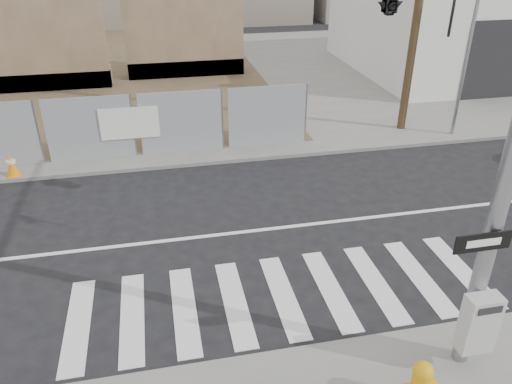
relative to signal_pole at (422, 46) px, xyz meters
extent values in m
plane|color=black|center=(-2.49, 2.05, -4.78)|extent=(100.00, 100.00, 0.00)
cube|color=slate|center=(-2.49, 16.05, -4.72)|extent=(50.00, 20.00, 0.12)
cylinder|color=gray|center=(0.01, -2.75, -1.16)|extent=(0.26, 0.26, 7.00)
cube|color=#B2B2AF|center=(-0.04, -3.03, -3.64)|extent=(0.55, 0.30, 1.05)
cube|color=black|center=(-0.24, -2.91, -2.16)|extent=(0.90, 0.03, 0.30)
cube|color=silver|center=(-0.24, -2.93, -2.16)|extent=(0.55, 0.01, 0.12)
imported|color=black|center=(0.01, -0.75, 0.79)|extent=(0.16, 0.20, 1.00)
cylinder|color=gray|center=(5.51, 6.65, -2.06)|extent=(0.12, 0.12, 5.20)
cube|color=brown|center=(-9.49, 15.45, -4.26)|extent=(6.00, 1.30, 0.80)
cube|color=brown|center=(-2.99, 16.45, -4.26)|extent=(5.50, 1.30, 0.80)
cube|color=silver|center=(11.51, 15.05, -2.26)|extent=(12.00, 10.00, 4.80)
cube|color=black|center=(9.51, 10.03, -3.06)|extent=(3.40, 0.06, 3.20)
sphere|color=orange|center=(-1.16, -3.47, -3.97)|extent=(0.31, 0.31, 0.31)
cylinder|color=orange|center=(-0.99, -3.47, -4.26)|extent=(0.18, 0.15, 0.12)
cube|color=orange|center=(-8.93, 6.27, -4.65)|extent=(0.47, 0.47, 0.03)
cone|color=orange|center=(-8.93, 6.27, -4.31)|extent=(0.41, 0.41, 0.69)
cylinder|color=silver|center=(-8.93, 6.27, -4.21)|extent=(0.27, 0.27, 0.08)
cube|color=#F33D0C|center=(-4.30, 7.37, -4.64)|extent=(0.46, 0.46, 0.03)
cone|color=#F33D0C|center=(-4.30, 7.37, -4.30)|extent=(0.41, 0.41, 0.73)
cylinder|color=silver|center=(-4.30, 7.37, -4.19)|extent=(0.28, 0.28, 0.08)
camera|label=1|loc=(-4.67, -8.08, 1.87)|focal=35.00mm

